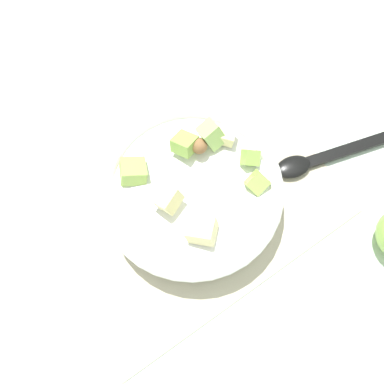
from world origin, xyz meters
TOP-DOWN VIEW (x-y plane):
  - ground_plane at (0.00, 0.00)m, footprint 2.40×2.40m
  - placemat at (0.00, 0.00)m, footprint 0.44×0.32m
  - salad_bowl at (0.01, -0.00)m, footprint 0.26×0.26m
  - serving_spoon at (0.21, -0.06)m, footprint 0.21×0.08m

SIDE VIEW (x-z plane):
  - ground_plane at x=0.00m, z-range 0.00..0.00m
  - placemat at x=0.00m, z-range 0.00..0.01m
  - serving_spoon at x=0.21m, z-range 0.00..0.02m
  - salad_bowl at x=0.01m, z-range -0.01..0.09m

